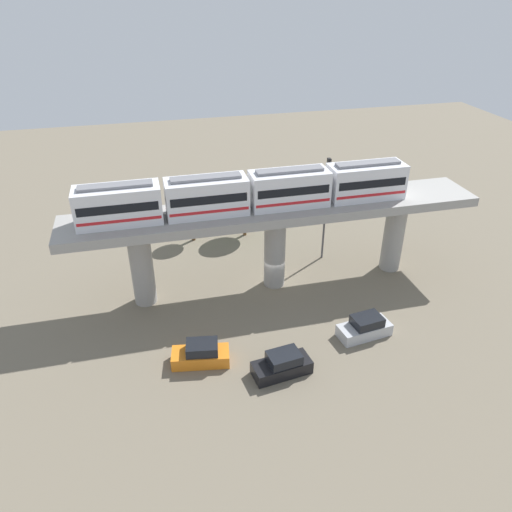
# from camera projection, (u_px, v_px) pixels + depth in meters

# --- Properties ---
(ground_plane) EXTENTS (120.00, 120.00, 0.00)m
(ground_plane) POSITION_uv_depth(u_px,v_px,m) (274.00, 283.00, 45.17)
(ground_plane) COLOR #706654
(viaduct) EXTENTS (5.20, 35.80, 7.79)m
(viaduct) POSITION_uv_depth(u_px,v_px,m) (275.00, 225.00, 42.10)
(viaduct) COLOR #999691
(viaduct) RESTS_ON ground
(train) EXTENTS (2.64, 27.45, 3.24)m
(train) POSITION_uv_depth(u_px,v_px,m) (249.00, 192.00, 39.97)
(train) COLOR silver
(train) RESTS_ON viaduct
(parked_car_black) EXTENTS (2.35, 4.41, 1.76)m
(parked_car_black) POSITION_uv_depth(u_px,v_px,m) (282.00, 365.00, 34.73)
(parked_car_black) COLOR black
(parked_car_black) RESTS_ON ground
(parked_car_silver) EXTENTS (2.36, 4.41, 1.76)m
(parked_car_silver) POSITION_uv_depth(u_px,v_px,m) (365.00, 328.00, 38.38)
(parked_car_silver) COLOR #B2B5BA
(parked_car_silver) RESTS_ON ground
(parked_car_orange) EXTENTS (2.45, 4.43, 1.76)m
(parked_car_orange) POSITION_uv_depth(u_px,v_px,m) (201.00, 354.00, 35.69)
(parked_car_orange) COLOR orange
(parked_car_orange) RESTS_ON ground
(tree_near_viaduct) EXTENTS (3.67, 3.67, 5.96)m
(tree_near_viaduct) POSITION_uv_depth(u_px,v_px,m) (244.00, 200.00, 51.39)
(tree_near_viaduct) COLOR brown
(tree_near_viaduct) RESTS_ON ground
(tree_mid_lot) EXTENTS (3.32, 3.32, 4.81)m
(tree_mid_lot) POSITION_uv_depth(u_px,v_px,m) (309.00, 184.00, 57.89)
(tree_mid_lot) COLOR brown
(tree_mid_lot) RESTS_ON ground
(tree_far_corner) EXTENTS (2.71, 2.71, 5.21)m
(tree_far_corner) POSITION_uv_depth(u_px,v_px,m) (191.00, 208.00, 50.54)
(tree_far_corner) COLOR brown
(tree_far_corner) RESTS_ON ground
(signal_post) EXTENTS (0.44, 0.28, 10.39)m
(signal_post) POSITION_uv_depth(u_px,v_px,m) (326.00, 206.00, 46.36)
(signal_post) COLOR #4C4C51
(signal_post) RESTS_ON ground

